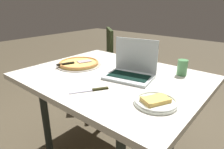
{
  "coord_description": "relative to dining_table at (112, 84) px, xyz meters",
  "views": [
    {
      "loc": [
        0.83,
        -0.99,
        1.22
      ],
      "look_at": [
        0.03,
        -0.04,
        0.75
      ],
      "focal_mm": 31.29,
      "sensor_mm": 36.0,
      "label": 1
    }
  ],
  "objects": [
    {
      "name": "drink_cup",
      "position": [
        0.38,
        0.32,
        0.13
      ],
      "size": [
        0.07,
        0.07,
        0.11
      ],
      "color": "#4D8C53",
      "rests_on": "dining_table"
    },
    {
      "name": "laptop",
      "position": [
        0.12,
        0.06,
        0.13
      ],
      "size": [
        0.35,
        0.29,
        0.25
      ],
      "color": "#B4BFC2",
      "rests_on": "dining_table"
    },
    {
      "name": "pizza_tray",
      "position": [
        -0.36,
        -0.0,
        0.09
      ],
      "size": [
        0.36,
        0.36,
        0.03
      ],
      "color": "#A9A198",
      "rests_on": "dining_table"
    },
    {
      "name": "dining_table",
      "position": [
        0.0,
        0.0,
        0.0
      ],
      "size": [
        1.25,
        0.97,
        0.73
      ],
      "color": "silver",
      "rests_on": "ground_plane"
    },
    {
      "name": "chair_near",
      "position": [
        -0.77,
        0.71,
        -0.14
      ],
      "size": [
        0.57,
        0.57,
        0.92
      ],
      "color": "#263016",
      "rests_on": "ground_plane"
    },
    {
      "name": "table_knife",
      "position": [
        0.08,
        -0.27,
        0.07
      ],
      "size": [
        0.14,
        0.21,
        0.01
      ],
      "color": "#B3B0C3",
      "rests_on": "dining_table"
    },
    {
      "name": "pizza_plate",
      "position": [
        0.44,
        -0.18,
        0.08
      ],
      "size": [
        0.22,
        0.22,
        0.04
      ],
      "color": "white",
      "rests_on": "dining_table"
    }
  ]
}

